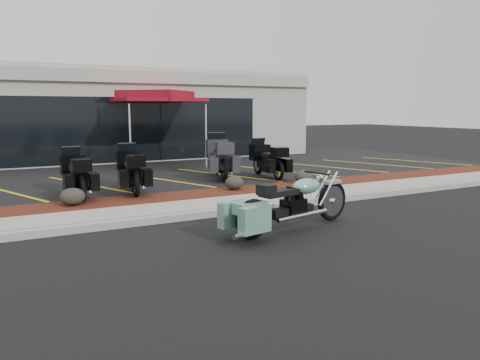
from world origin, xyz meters
TOP-DOWN VIEW (x-y plane):
  - ground at (0.00, 0.00)m, footprint 90.00×90.00m
  - curb at (0.00, 0.90)m, footprint 24.00×0.25m
  - sidewalk at (0.00, 1.60)m, footprint 24.00×1.20m
  - mulch_bed at (0.00, 2.80)m, footprint 24.00×1.20m
  - upper_lot at (0.00, 8.20)m, footprint 26.00×9.60m
  - dealership_building at (0.00, 14.47)m, footprint 18.00×8.16m
  - boulder_left at (-3.08, 2.77)m, footprint 0.57×0.47m
  - boulder_mid at (1.14, 2.92)m, footprint 0.52×0.44m
  - boulder_right at (3.44, 2.90)m, footprint 0.57×0.47m
  - hero_cruiser at (1.61, -0.68)m, footprint 3.25×1.42m
  - touring_black_front at (-2.80, 4.64)m, footprint 0.82×2.10m
  - touring_black_mid at (-1.31, 4.69)m, footprint 1.10×2.25m
  - touring_grey at (2.03, 5.93)m, footprint 1.62×2.61m
  - touring_black_rear at (3.24, 5.23)m, footprint 1.02×2.19m
  - traffic_cone at (0.14, 8.21)m, footprint 0.34×0.34m
  - popup_canopy at (1.06, 9.29)m, footprint 3.38×3.38m

SIDE VIEW (x-z plane):
  - ground at x=0.00m, z-range 0.00..0.00m
  - curb at x=0.00m, z-range 0.00..0.15m
  - sidewalk at x=0.00m, z-range 0.00..0.15m
  - upper_lot at x=0.00m, z-range 0.00..0.15m
  - mulch_bed at x=0.00m, z-range 0.00..0.16m
  - boulder_mid at x=1.14m, z-range 0.16..0.53m
  - traffic_cone at x=0.14m, z-range 0.15..0.55m
  - boulder_right at x=3.44m, z-range 0.16..0.56m
  - boulder_left at x=-3.08m, z-range 0.16..0.56m
  - hero_cruiser at x=1.61m, z-range 0.00..1.11m
  - touring_black_front at x=-2.80m, z-range 0.15..1.37m
  - touring_black_rear at x=3.24m, z-range 0.15..1.38m
  - touring_black_mid at x=-1.31m, z-range 0.15..1.41m
  - touring_grey at x=2.03m, z-range 0.15..1.57m
  - dealership_building at x=0.00m, z-range 0.01..4.01m
  - popup_canopy at x=1.06m, z-range 1.32..4.19m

